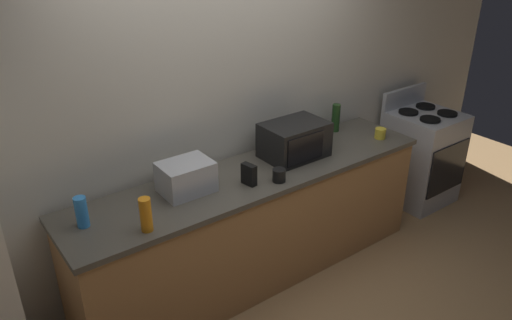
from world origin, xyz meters
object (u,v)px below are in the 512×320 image
object	(u,v)px
stove_range	(421,156)
bottle_spray_cleaner	(82,212)
microwave	(294,140)
bottle_dish_soap	(146,215)
mug_blue	(320,132)
mug_black	(279,175)
toaster_oven	(186,177)
bottle_wine	(336,118)
cordless_phone	(249,174)
mug_yellow	(380,133)

from	to	relation	value
stove_range	bottle_spray_cleaner	distance (m)	3.28
microwave	bottle_dish_soap	size ratio (longest dim) A/B	2.25
mug_blue	mug_black	distance (m)	0.85
toaster_oven	bottle_wine	world-z (taller)	bottle_wine
cordless_phone	mug_black	size ratio (longest dim) A/B	1.62
mug_black	bottle_spray_cleaner	bearing A→B (deg)	168.83
microwave	toaster_oven	xyz separation A→B (m)	(-0.93, 0.01, -0.03)
toaster_oven	mug_blue	distance (m)	1.35
microwave	toaster_oven	size ratio (longest dim) A/B	1.41
bottle_wine	mug_blue	bearing A→B (deg)	-172.84
mug_yellow	stove_range	bearing A→B (deg)	8.09
toaster_oven	mug_blue	size ratio (longest dim) A/B	3.79
microwave	mug_yellow	distance (m)	0.82
toaster_oven	cordless_phone	distance (m)	0.43
toaster_oven	bottle_wine	size ratio (longest dim) A/B	1.42
bottle_wine	mug_black	world-z (taller)	bottle_wine
toaster_oven	bottle_dish_soap	xyz separation A→B (m)	(-0.42, -0.27, 0.00)
stove_range	cordless_phone	xyz separation A→B (m)	(-2.14, -0.11, 0.51)
microwave	cordless_phone	world-z (taller)	microwave
microwave	toaster_oven	bearing A→B (deg)	179.25
toaster_oven	mug_black	size ratio (longest dim) A/B	3.67
toaster_oven	bottle_dish_soap	bearing A→B (deg)	-146.97
cordless_phone	bottle_dish_soap	bearing A→B (deg)	176.72
stove_range	bottle_wine	xyz separation A→B (m)	(-0.99, 0.22, 0.56)
toaster_oven	bottle_wine	bearing A→B (deg)	6.00
mug_blue	microwave	bearing A→B (deg)	-160.07
stove_range	bottle_wine	distance (m)	1.16
mug_yellow	bottle_wine	bearing A→B (deg)	119.15
bottle_spray_cleaner	mug_yellow	bearing A→B (deg)	-3.98
stove_range	mug_blue	distance (m)	1.30
bottle_dish_soap	mug_black	size ratio (longest dim) A/B	2.30
toaster_oven	cordless_phone	size ratio (longest dim) A/B	2.27
bottle_dish_soap	mug_blue	world-z (taller)	bottle_dish_soap
microwave	mug_blue	world-z (taller)	microwave
bottle_wine	toaster_oven	bearing A→B (deg)	-174.00
cordless_phone	mug_yellow	xyz separation A→B (m)	(1.34, -0.00, -0.03)
bottle_dish_soap	bottle_spray_cleaner	size ratio (longest dim) A/B	1.10
toaster_oven	bottle_spray_cleaner	size ratio (longest dim) A/B	1.75
cordless_phone	mug_blue	world-z (taller)	cordless_phone
bottle_dish_soap	microwave	bearing A→B (deg)	10.88
stove_range	bottle_spray_cleaner	world-z (taller)	bottle_spray_cleaner
microwave	bottle_spray_cleaner	size ratio (longest dim) A/B	2.47
mug_blue	bottle_spray_cleaner	bearing A→B (deg)	-176.02
mug_yellow	mug_black	distance (m)	1.15
microwave	toaster_oven	world-z (taller)	microwave
toaster_oven	mug_yellow	bearing A→B (deg)	-5.76
bottle_dish_soap	bottle_wine	distance (m)	2.00
microwave	mug_yellow	world-z (taller)	microwave
mug_blue	bottle_dish_soap	bearing A→B (deg)	-166.94
cordless_phone	toaster_oven	bearing A→B (deg)	145.98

